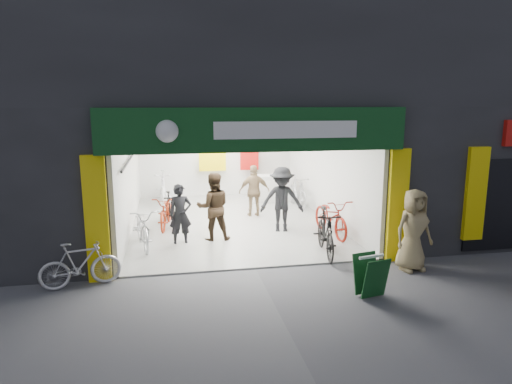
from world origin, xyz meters
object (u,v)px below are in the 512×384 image
object	(u,v)px
bike_left_front	(143,227)
sandwich_board	(371,275)
bike_right_front	(326,233)
pedestrian_near	(413,230)
parked_bike	(80,265)

from	to	relation	value
bike_left_front	sandwich_board	xyz separation A→B (m)	(4.35, -3.89, -0.08)
bike_right_front	sandwich_board	distance (m)	2.40
pedestrian_near	bike_right_front	bearing A→B (deg)	131.75
bike_right_front	sandwich_board	xyz separation A→B (m)	(0.05, -2.40, -0.13)
bike_right_front	parked_bike	distance (m)	5.45
bike_left_front	pedestrian_near	bearing A→B (deg)	-35.54
pedestrian_near	sandwich_board	distance (m)	1.92
parked_bike	pedestrian_near	distance (m)	6.93
bike_left_front	sandwich_board	distance (m)	5.84
bike_left_front	pedestrian_near	xyz separation A→B (m)	(5.83, -2.76, 0.38)
parked_bike	sandwich_board	xyz separation A→B (m)	(5.43, -1.50, -0.04)
bike_left_front	parked_bike	bearing A→B (deg)	-124.46
pedestrian_near	parked_bike	bearing A→B (deg)	168.25
bike_right_front	parked_bike	world-z (taller)	bike_right_front
parked_bike	pedestrian_near	world-z (taller)	pedestrian_near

